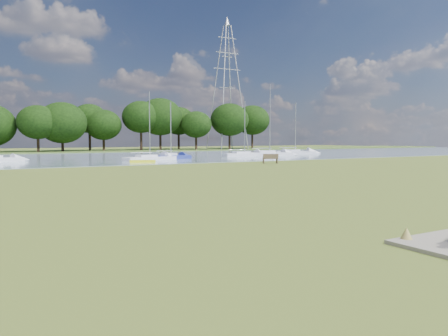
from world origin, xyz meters
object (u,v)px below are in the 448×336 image
kayak (143,161)px  sailboat_3 (149,157)px  pylon (227,67)px  sailboat_7 (269,153)px  riverbank_bench (270,159)px  sailboat_1 (295,151)px  sailboat_2 (244,153)px  sailboat_0 (171,156)px

kayak → sailboat_3: size_ratio=0.34×
pylon → sailboat_7: bearing=-111.2°
riverbank_bench → pylon: 60.92m
kayak → sailboat_3: bearing=78.2°
riverbank_bench → sailboat_1: bearing=69.2°
sailboat_1 → sailboat_2: 13.20m
sailboat_1 → pylon: bearing=100.9°
pylon → sailboat_3: bearing=-130.7°
riverbank_bench → sailboat_1: 27.77m
sailboat_0 → sailboat_7: 17.06m
sailboat_1 → sailboat_2: size_ratio=1.08×
riverbank_bench → sailboat_0: (-5.95, 13.07, -0.01)m
riverbank_bench → sailboat_0: 14.36m
sailboat_2 → sailboat_7: bearing=-5.2°
kayak → sailboat_7: size_ratio=0.26×
sailboat_2 → sailboat_1: bearing=20.0°
kayak → sailboat_2: size_ratio=0.34×
riverbank_bench → sailboat_3: 15.13m
pylon → kayak: bearing=-129.7°
pylon → sailboat_1: (-5.75, -32.29, -19.07)m
sailboat_2 → sailboat_7: 4.13m
pylon → sailboat_7: pylon is taller
sailboat_7 → sailboat_1: bearing=39.4°
sailboat_1 → sailboat_3: size_ratio=1.05×
sailboat_7 → sailboat_2: bearing=-176.3°
riverbank_bench → pylon: pylon is taller
sailboat_0 → sailboat_7: bearing=-9.5°
pylon → sailboat_0: size_ratio=4.30×
sailboat_2 → kayak: bearing=-153.0°
riverbank_bench → sailboat_1: size_ratio=0.20×
pylon → sailboat_0: pylon is taller
sailboat_1 → sailboat_7: size_ratio=0.81×
sailboat_1 → sailboat_2: bearing=-141.9°
sailboat_0 → sailboat_1: size_ratio=0.83×
sailboat_1 → sailboat_7: 9.62m
kayak → sailboat_1: (31.03, 12.09, 0.32)m
riverbank_bench → pylon: bearing=87.9°
riverbank_bench → sailboat_3: size_ratio=0.21×
kayak → sailboat_1: sailboat_1 is taller
sailboat_2 → sailboat_7: (4.09, -0.58, 0.08)m
kayak → sailboat_3: sailboat_3 is taller
pylon → sailboat_0: (-31.19, -39.00, -19.06)m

